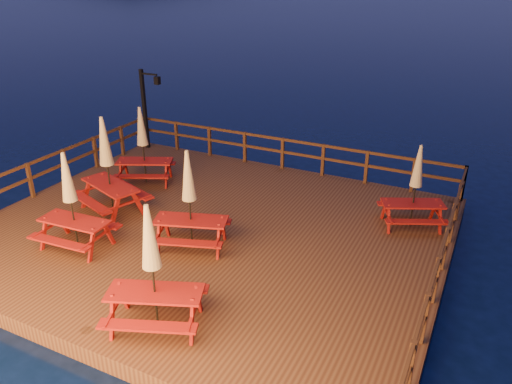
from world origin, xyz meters
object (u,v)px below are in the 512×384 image
lamp_post (147,102)px  picnic_table_0 (143,144)px  picnic_table_1 (189,199)px  picnic_table_2 (152,266)px

lamp_post → picnic_table_0: 3.42m
picnic_table_1 → picnic_table_2: 3.01m
lamp_post → picnic_table_1: lamp_post is taller
picnic_table_0 → picnic_table_1: (3.58, -2.79, 0.03)m
lamp_post → picnic_table_0: (1.92, -2.78, -0.50)m
picnic_table_0 → picnic_table_1: 4.54m
picnic_table_0 → picnic_table_2: size_ratio=0.95×
lamp_post → picnic_table_0: lamp_post is taller
lamp_post → picnic_table_1: size_ratio=1.18×
picnic_table_0 → picnic_table_2: picnic_table_2 is taller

